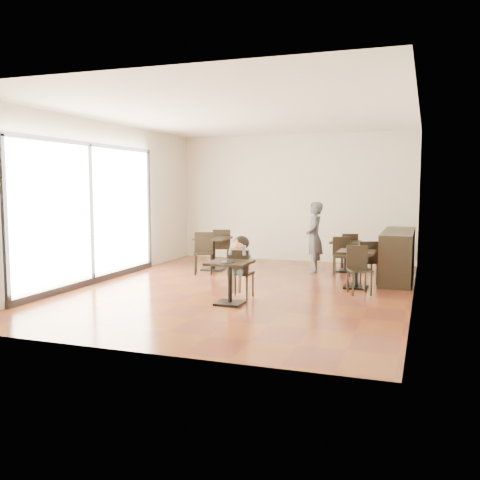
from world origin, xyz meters
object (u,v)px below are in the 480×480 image
at_px(child_chair, 241,273).
at_px(chair_mid_b, 360,270).
at_px(chair_back_a, 349,251).
at_px(cafe_table_back, 346,256).
at_px(chair_back_b, 342,257).
at_px(child_table, 230,283).
at_px(chair_left_a, 222,248).
at_px(cafe_table_mid, 356,269).
at_px(chair_mid_a, 366,262).
at_px(child, 241,267).
at_px(chair_left_b, 203,253).
at_px(adult_patron, 314,237).
at_px(cafe_table_left, 213,254).

relative_size(child_chair, chair_mid_b, 0.99).
bearing_deg(child_chair, chair_back_a, -108.07).
bearing_deg(cafe_table_back, child_chair, -110.76).
relative_size(child_chair, chair_back_b, 1.03).
distance_m(child_table, chair_left_a, 4.04).
height_order(cafe_table_mid, chair_mid_a, chair_mid_a).
bearing_deg(chair_mid_a, cafe_table_mid, 53.21).
distance_m(child_chair, chair_mid_b, 2.12).
bearing_deg(chair_back_a, child, 57.74).
distance_m(chair_back_a, chair_back_b, 1.10).
height_order(child_chair, cafe_table_mid, child_chair).
bearing_deg(chair_left_a, child_chair, 96.46).
relative_size(child_table, chair_left_a, 0.78).
distance_m(child, cafe_table_back, 3.64).
bearing_deg(chair_left_b, chair_left_a, 69.90).
height_order(adult_patron, cafe_table_left, adult_patron).
xyz_separation_m(child, cafe_table_left, (-1.58, 2.62, -0.16)).
relative_size(cafe_table_left, chair_left_a, 0.83).
bearing_deg(chair_left_b, chair_back_b, -4.90).
bearing_deg(child_table, child_chair, 90.00).
xyz_separation_m(child_chair, cafe_table_back, (1.29, 3.40, -0.08)).
relative_size(child_table, chair_left_b, 0.78).
xyz_separation_m(adult_patron, chair_left_a, (-2.22, 0.07, -0.33)).
distance_m(cafe_table_mid, chair_left_b, 3.38).
height_order(child, cafe_table_back, child).
height_order(child_chair, chair_back_b, child_chair).
relative_size(child_chair, chair_back_a, 1.03).
height_order(child_chair, cafe_table_back, child_chair).
distance_m(child_chair, chair_left_a, 3.54).
xyz_separation_m(child, chair_back_b, (1.29, 2.85, -0.12)).
xyz_separation_m(child_chair, child, (0.00, 0.00, 0.11)).
bearing_deg(chair_back_b, cafe_table_left, 170.39).
height_order(chair_left_a, chair_back_a, chair_left_a).
distance_m(cafe_table_left, chair_back_b, 2.88).
xyz_separation_m(cafe_table_left, chair_mid_b, (3.46, -1.64, 0.05)).
xyz_separation_m(child, chair_mid_b, (1.88, 0.97, -0.10)).
relative_size(cafe_table_left, chair_back_a, 0.91).
bearing_deg(chair_left_a, chair_left_b, 69.90).
relative_size(child_table, chair_mid_a, 0.82).
distance_m(chair_left_b, chair_back_b, 2.98).
height_order(adult_patron, chair_mid_a, adult_patron).
distance_m(adult_patron, chair_back_a, 1.13).
xyz_separation_m(child_chair, chair_left_b, (-1.58, 2.07, 0.03)).
relative_size(child_chair, cafe_table_mid, 1.19).
height_order(chair_back_a, chair_back_b, same).
distance_m(child_chair, chair_mid_a, 2.80).
xyz_separation_m(chair_mid_a, chair_back_b, (-0.59, 0.77, -0.02)).
distance_m(cafe_table_mid, chair_back_a, 2.47).
xyz_separation_m(cafe_table_mid, chair_left_a, (-3.34, 1.64, 0.10)).
bearing_deg(cafe_table_mid, chair_back_b, 109.45).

